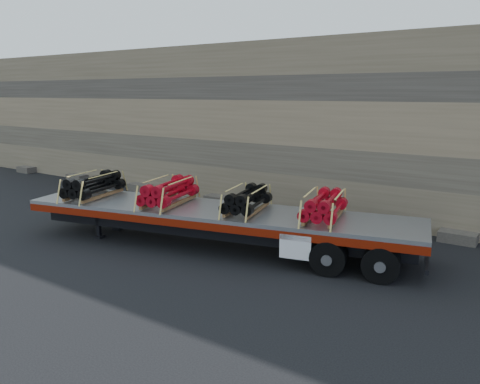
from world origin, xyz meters
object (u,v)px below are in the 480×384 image
Objects in this scene: trailer at (215,228)px; bundle_midrear at (247,200)px; bundle_rear at (324,207)px; bundle_front at (94,186)px; bundle_midfront at (169,192)px.

trailer is 1.48m from bundle_midrear.
trailer is 3.64m from bundle_rear.
trailer is 5.73× the size of bundle_front.
bundle_midfront is at bearing -0.00° from bundle_front.
bundle_rear is at bearing 0.00° from bundle_midfront.
bundle_rear is (3.41, 0.78, 1.02)m from trailer.
bundle_front is 8.19m from bundle_rear.
bundle_front is 5.78m from bundle_midrear.
bundle_midrear is 2.40m from bundle_rear.
bundle_midfront is 2.76m from bundle_midrear.
bundle_midfront is 1.07× the size of bundle_rear.
trailer is 5.71× the size of bundle_midfront.
bundle_midrear is at bearing 0.00° from bundle_midfront.
bundle_rear is (7.98, 1.82, -0.02)m from bundle_front.
bundle_front is 1.11× the size of bundle_midrear.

